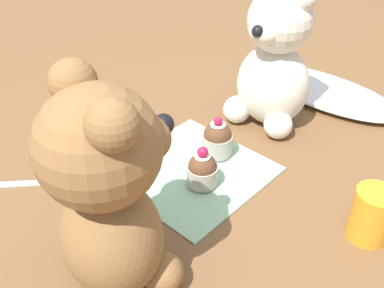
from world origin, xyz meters
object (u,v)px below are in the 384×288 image
(teddy_bear_tan, at_px, (109,193))
(cupcake_near_cream_bear, at_px, (217,139))
(teddy_bear_cream, at_px, (272,62))
(cupcake_near_tan_bear, at_px, (202,170))
(teaspoon, at_px, (32,183))
(juice_glass, at_px, (372,215))

(teddy_bear_tan, relative_size, cupcake_near_cream_bear, 3.94)
(teddy_bear_cream, bearing_deg, cupcake_near_cream_bear, -94.49)
(cupcake_near_cream_bear, relative_size, cupcake_near_tan_bear, 1.04)
(teddy_bear_cream, height_order, teddy_bear_tan, teddy_bear_tan)
(teddy_bear_cream, height_order, cupcake_near_tan_bear, teddy_bear_cream)
(cupcake_near_tan_bear, distance_m, teaspoon, 0.26)
(juice_glass, bearing_deg, cupcake_near_cream_bear, -179.74)
(teddy_bear_tan, bearing_deg, juice_glass, -111.51)
(teaspoon, bearing_deg, cupcake_near_cream_bear, -170.42)
(juice_glass, distance_m, teaspoon, 0.50)
(cupcake_near_tan_bear, xyz_separation_m, teaspoon, (-0.20, -0.18, -0.03))
(cupcake_near_cream_bear, bearing_deg, teddy_bear_tan, -74.91)
(juice_glass, xyz_separation_m, teaspoon, (-0.43, -0.25, -0.04))
(teddy_bear_tan, height_order, cupcake_near_cream_bear, teddy_bear_tan)
(cupcake_near_cream_bear, distance_m, teaspoon, 0.30)
(teddy_bear_cream, xyz_separation_m, teaspoon, (-0.16, -0.40, -0.12))
(teddy_bear_cream, xyz_separation_m, teddy_bear_tan, (0.08, -0.42, 0.02))
(teddy_bear_tan, distance_m, teaspoon, 0.27)
(cupcake_near_tan_bear, height_order, juice_glass, juice_glass)
(cupcake_near_cream_bear, distance_m, juice_glass, 0.26)
(teddy_bear_tan, relative_size, teaspoon, 2.41)
(teddy_bear_cream, height_order, cupcake_near_cream_bear, teddy_bear_cream)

